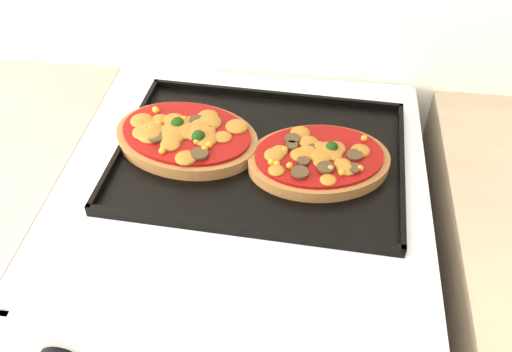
% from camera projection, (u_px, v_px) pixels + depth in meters
% --- Properties ---
extents(stove, '(0.60, 0.60, 0.91)m').
position_uv_depth(stove, '(246.00, 328.00, 1.23)').
color(stove, silver).
rests_on(stove, floor).
extents(baking_tray, '(0.48, 0.36, 0.02)m').
position_uv_depth(baking_tray, '(260.00, 155.00, 0.94)').
color(baking_tray, black).
rests_on(baking_tray, stove).
extents(pizza_left, '(0.28, 0.22, 0.04)m').
position_uv_depth(pizza_left, '(186.00, 136.00, 0.95)').
color(pizza_left, brown).
rests_on(pizza_left, baking_tray).
extents(pizza_right, '(0.26, 0.21, 0.03)m').
position_uv_depth(pizza_right, '(319.00, 158.00, 0.91)').
color(pizza_right, brown).
rests_on(pizza_right, baking_tray).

